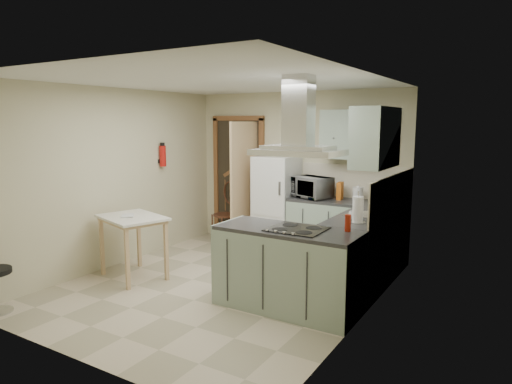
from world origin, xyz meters
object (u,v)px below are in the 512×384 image
Objects in this scene: peninsula at (288,269)px; drop_leaf_table at (133,247)px; extractor_hood at (298,152)px; bentwood_chair at (225,215)px; fridge at (277,204)px; microwave at (311,187)px.

peninsula reaches higher than drop_leaf_table.
bentwood_chair is at bearing 139.54° from extractor_hood.
fridge reaches higher than drop_leaf_table.
bentwood_chair reaches higher than peninsula.
fridge is at bearing 121.74° from peninsula.
fridge is at bearing -162.21° from microwave.
bentwood_chair is (-2.31, 1.97, -1.25)m from extractor_hood.
bentwood_chair is (-0.01, 2.11, 0.06)m from drop_leaf_table.
microwave is at bearing 23.57° from bentwood_chair.
peninsula is at bearing -17.67° from bentwood_chair.
microwave reaches higher than peninsula.
microwave is at bearing 107.57° from peninsula.
peninsula is 1.72× the size of extractor_hood.
extractor_hood is at bearing 0.00° from peninsula.
extractor_hood reaches higher than drop_leaf_table.
bentwood_chair is at bearing 138.29° from peninsula.
microwave is at bearing 70.56° from drop_leaf_table.
drop_leaf_table is 1.53× the size of microwave.
drop_leaf_table is at bearing -65.79° from bentwood_chair.
drop_leaf_table is (-0.98, -2.12, -0.34)m from fridge.
extractor_hood is 0.97× the size of bentwood_chair.
peninsula is 2.14m from microwave.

